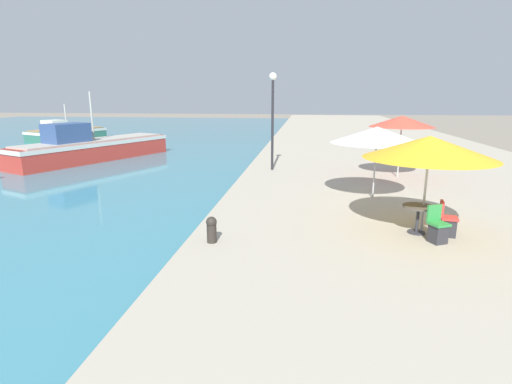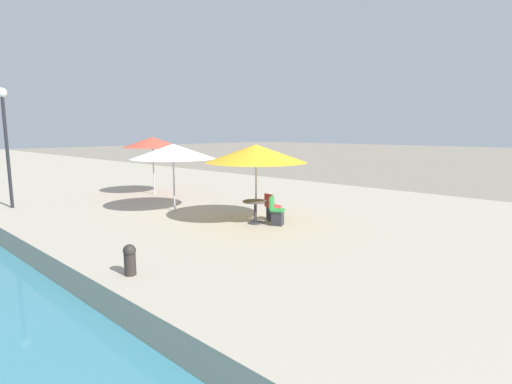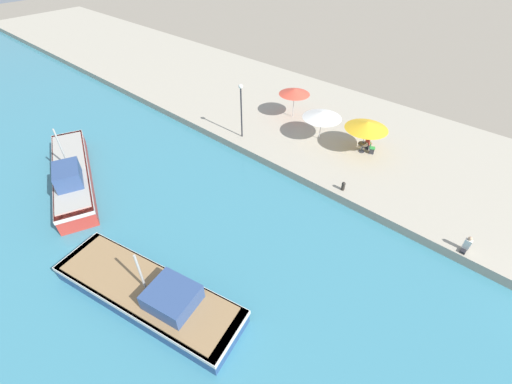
{
  "view_description": "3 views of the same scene",
  "coord_description": "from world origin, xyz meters",
  "px_view_note": "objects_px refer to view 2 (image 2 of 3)",
  "views": [
    {
      "loc": [
        2.91,
        5.15,
        4.16
      ],
      "look_at": [
        1.5,
        16.27,
        1.46
      ],
      "focal_mm": 28.0,
      "sensor_mm": 36.0,
      "label": 1
    },
    {
      "loc": [
        -3.29,
        6.86,
        3.61
      ],
      "look_at": [
        5.99,
        15.63,
        1.66
      ],
      "focal_mm": 28.0,
      "sensor_mm": 36.0,
      "label": 2
    },
    {
      "loc": [
        -16.84,
        6.61,
        15.59
      ],
      "look_at": [
        -4.0,
        18.0,
        1.26
      ],
      "focal_mm": 24.0,
      "sensor_mm": 36.0,
      "label": 3
    }
  ],
  "objects_px": {
    "cafe_umbrella_pink": "(256,153)",
    "cafe_table": "(255,207)",
    "lamppost": "(5,127)",
    "mooring_bollard": "(130,259)",
    "cafe_umbrella_white": "(173,151)",
    "cafe_chair_left": "(277,215)",
    "cafe_chair_right": "(273,211)",
    "cafe_umbrella_striped": "(152,142)"
  },
  "relations": [
    {
      "from": "cafe_umbrella_pink",
      "to": "cafe_chair_right",
      "type": "height_order",
      "value": "cafe_umbrella_pink"
    },
    {
      "from": "cafe_umbrella_pink",
      "to": "lamppost",
      "type": "height_order",
      "value": "lamppost"
    },
    {
      "from": "cafe_umbrella_white",
      "to": "cafe_table",
      "type": "distance_m",
      "value": 4.04
    },
    {
      "from": "lamppost",
      "to": "cafe_umbrella_striped",
      "type": "bearing_deg",
      "value": -10.76
    },
    {
      "from": "cafe_chair_left",
      "to": "lamppost",
      "type": "relative_size",
      "value": 0.2
    },
    {
      "from": "cafe_umbrella_white",
      "to": "cafe_chair_right",
      "type": "xyz_separation_m",
      "value": [
        1.28,
        -3.75,
        -1.9
      ]
    },
    {
      "from": "cafe_table",
      "to": "mooring_bollard",
      "type": "xyz_separation_m",
      "value": [
        -5.17,
        -1.34,
        -0.18
      ]
    },
    {
      "from": "cafe_umbrella_white",
      "to": "cafe_chair_left",
      "type": "relative_size",
      "value": 3.45
    },
    {
      "from": "cafe_table",
      "to": "cafe_chair_left",
      "type": "height_order",
      "value": "cafe_chair_left"
    },
    {
      "from": "cafe_table",
      "to": "lamppost",
      "type": "xyz_separation_m",
      "value": [
        -4.56,
        8.73,
        2.56
      ]
    },
    {
      "from": "cafe_chair_left",
      "to": "mooring_bollard",
      "type": "distance_m",
      "value": 5.52
    },
    {
      "from": "cafe_table",
      "to": "lamppost",
      "type": "bearing_deg",
      "value": 117.59
    },
    {
      "from": "lamppost",
      "to": "mooring_bollard",
      "type": "bearing_deg",
      "value": -93.46
    },
    {
      "from": "cafe_umbrella_white",
      "to": "lamppost",
      "type": "height_order",
      "value": "lamppost"
    },
    {
      "from": "cafe_umbrella_white",
      "to": "cafe_table",
      "type": "xyz_separation_m",
      "value": [
        0.56,
        -3.62,
        -1.69
      ]
    },
    {
      "from": "cafe_umbrella_striped",
      "to": "cafe_umbrella_pink",
      "type": "bearing_deg",
      "value": -97.34
    },
    {
      "from": "cafe_umbrella_white",
      "to": "mooring_bollard",
      "type": "xyz_separation_m",
      "value": [
        -4.6,
        -4.96,
        -1.87
      ]
    },
    {
      "from": "cafe_umbrella_pink",
      "to": "cafe_table",
      "type": "xyz_separation_m",
      "value": [
        -0.15,
        -0.1,
        -1.71
      ]
    },
    {
      "from": "cafe_umbrella_pink",
      "to": "cafe_chair_right",
      "type": "xyz_separation_m",
      "value": [
        0.56,
        -0.24,
        -1.92
      ]
    },
    {
      "from": "cafe_chair_left",
      "to": "mooring_bollard",
      "type": "xyz_separation_m",
      "value": [
        -5.48,
        -0.69,
        0.02
      ]
    },
    {
      "from": "cafe_umbrella_striped",
      "to": "cafe_table",
      "type": "relative_size",
      "value": 3.45
    },
    {
      "from": "cafe_table",
      "to": "cafe_chair_right",
      "type": "distance_m",
      "value": 0.75
    },
    {
      "from": "cafe_chair_right",
      "to": "lamppost",
      "type": "distance_m",
      "value": 10.67
    },
    {
      "from": "cafe_umbrella_white",
      "to": "cafe_chair_right",
      "type": "height_order",
      "value": "cafe_umbrella_white"
    },
    {
      "from": "cafe_umbrella_pink",
      "to": "cafe_table",
      "type": "bearing_deg",
      "value": -145.31
    },
    {
      "from": "cafe_chair_right",
      "to": "cafe_table",
      "type": "bearing_deg",
      "value": -90.0
    },
    {
      "from": "cafe_umbrella_pink",
      "to": "cafe_umbrella_striped",
      "type": "distance_m",
      "value": 7.61
    },
    {
      "from": "cafe_chair_right",
      "to": "lamppost",
      "type": "height_order",
      "value": "lamppost"
    },
    {
      "from": "cafe_table",
      "to": "lamppost",
      "type": "distance_m",
      "value": 10.17
    },
    {
      "from": "cafe_chair_right",
      "to": "lamppost",
      "type": "relative_size",
      "value": 0.2
    },
    {
      "from": "cafe_umbrella_white",
      "to": "cafe_table",
      "type": "bearing_deg",
      "value": -81.15
    },
    {
      "from": "cafe_chair_right",
      "to": "cafe_umbrella_striped",
      "type": "bearing_deg",
      "value": -172.48
    },
    {
      "from": "cafe_umbrella_striped",
      "to": "cafe_chair_left",
      "type": "relative_size",
      "value": 3.03
    },
    {
      "from": "cafe_umbrella_pink",
      "to": "cafe_chair_left",
      "type": "relative_size",
      "value": 3.61
    },
    {
      "from": "cafe_umbrella_striped",
      "to": "cafe_chair_right",
      "type": "distance_m",
      "value": 8.07
    },
    {
      "from": "cafe_umbrella_striped",
      "to": "cafe_table",
      "type": "xyz_separation_m",
      "value": [
        -1.12,
        -7.65,
        -1.91
      ]
    },
    {
      "from": "cafe_umbrella_white",
      "to": "cafe_umbrella_striped",
      "type": "bearing_deg",
      "value": 67.28
    },
    {
      "from": "cafe_chair_left",
      "to": "cafe_umbrella_white",
      "type": "bearing_deg",
      "value": -103.88
    },
    {
      "from": "cafe_table",
      "to": "lamppost",
      "type": "height_order",
      "value": "lamppost"
    },
    {
      "from": "cafe_umbrella_striped",
      "to": "cafe_chair_left",
      "type": "distance_m",
      "value": 8.6
    },
    {
      "from": "cafe_table",
      "to": "mooring_bollard",
      "type": "bearing_deg",
      "value": -165.46
    },
    {
      "from": "cafe_chair_right",
      "to": "cafe_umbrella_white",
      "type": "bearing_deg",
      "value": -150.71
    }
  ]
}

